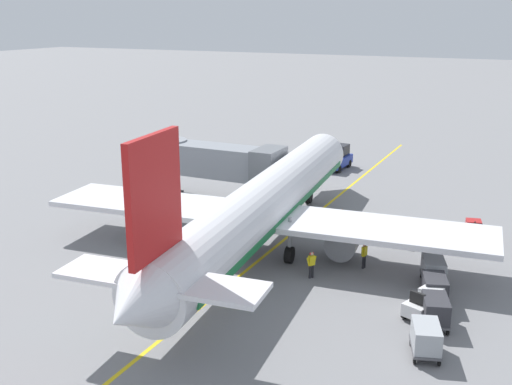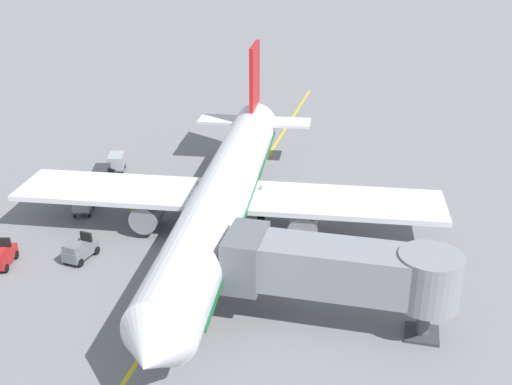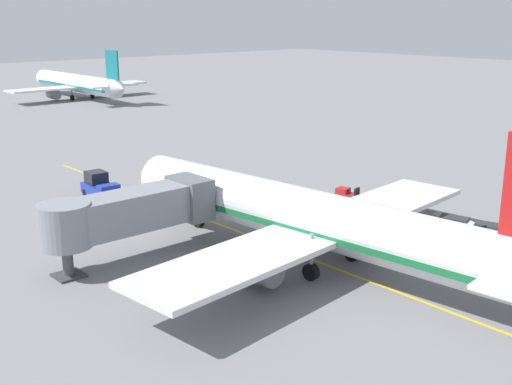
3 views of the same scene
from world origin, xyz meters
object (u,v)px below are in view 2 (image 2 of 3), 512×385
object	(u,v)px
baggage_tug_trailing	(1,256)
baggage_cart_tail_end	(117,161)
jet_bridge	(339,269)
ground_crew_loader	(179,198)
baggage_cart_third_in_train	(102,174)
baggage_cart_second_in_train	(92,187)
baggage_tug_lead	(105,182)
baggage_cart_front	(83,201)
parked_airliner	(225,193)
safety_cone_nose_left	(140,297)
ground_crew_wing_walker	(134,210)
baggage_tug_spare	(80,250)

from	to	relation	value
baggage_tug_trailing	baggage_cart_tail_end	size ratio (longest dim) A/B	0.91
jet_bridge	baggage_tug_trailing	size ratio (longest dim) A/B	4.59
ground_crew_loader	baggage_cart_third_in_train	bearing A→B (deg)	-20.46
baggage_cart_second_in_train	jet_bridge	bearing A→B (deg)	149.57
jet_bridge	baggage_cart_third_in_train	xyz separation A→B (m)	(21.33, -14.90, -2.50)
baggage_tug_lead	baggage_cart_front	distance (m)	4.41
parked_airliner	safety_cone_nose_left	xyz separation A→B (m)	(2.53, 9.34, -2.90)
baggage_tug_lead	baggage_cart_second_in_train	distance (m)	1.81
ground_crew_loader	baggage_tug_trailing	bearing A→B (deg)	52.88
baggage_cart_second_in_train	baggage_cart_third_in_train	bearing A→B (deg)	-79.08
baggage_tug_lead	safety_cone_nose_left	xyz separation A→B (m)	(-9.25, 14.52, -0.42)
safety_cone_nose_left	baggage_tug_lead	bearing A→B (deg)	-57.52
baggage_tug_trailing	ground_crew_loader	bearing A→B (deg)	-127.12
ground_crew_wing_walker	jet_bridge	bearing A→B (deg)	150.29
jet_bridge	parked_airliner	bearing A→B (deg)	-44.93
baggage_tug_lead	baggage_cart_third_in_train	size ratio (longest dim) A/B	0.93
parked_airliner	baggage_cart_front	size ratio (longest dim) A/B	12.57
ground_crew_loader	safety_cone_nose_left	bearing A→B (deg)	99.36
baggage_cart_front	safety_cone_nose_left	distance (m)	13.51
baggage_tug_trailing	ground_crew_wing_walker	world-z (taller)	ground_crew_wing_walker
baggage_tug_trailing	ground_crew_loader	xyz separation A→B (m)	(-8.16, -10.77, 0.24)
parked_airliner	baggage_cart_tail_end	world-z (taller)	parked_airliner
baggage_cart_tail_end	safety_cone_nose_left	size ratio (longest dim) A/B	5.04
baggage_tug_trailing	safety_cone_nose_left	world-z (taller)	baggage_tug_trailing
parked_airliner	baggage_cart_front	distance (m)	11.67
baggage_tug_trailing	baggage_cart_front	size ratio (longest dim) A/B	0.91
baggage_cart_front	baggage_tug_spare	bearing A→B (deg)	116.12
parked_airliner	baggage_cart_third_in_train	size ratio (longest dim) A/B	12.57
baggage_tug_lead	baggage_cart_third_in_train	xyz separation A→B (m)	(0.71, -0.89, 0.24)
parked_airliner	safety_cone_nose_left	world-z (taller)	parked_airliner
baggage_tug_trailing	baggage_cart_third_in_train	size ratio (longest dim) A/B	0.91
baggage_cart_second_in_train	ground_crew_wing_walker	world-z (taller)	ground_crew_wing_walker
baggage_cart_tail_end	parked_airliner	bearing A→B (deg)	143.92
baggage_cart_front	baggage_cart_third_in_train	size ratio (longest dim) A/B	1.00
baggage_tug_lead	ground_crew_loader	bearing A→B (deg)	164.07
parked_airliner	baggage_tug_lead	xyz separation A→B (m)	(11.78, -5.18, -2.47)
baggage_cart_third_in_train	ground_crew_loader	bearing A→B (deg)	159.54
parked_airliner	jet_bridge	bearing A→B (deg)	135.07
safety_cone_nose_left	jet_bridge	bearing A→B (deg)	-177.40
baggage_cart_third_in_train	ground_crew_wing_walker	bearing A→B (deg)	132.98
baggage_cart_front	baggage_tug_lead	bearing A→B (deg)	-85.48
baggage_tug_spare	baggage_cart_second_in_train	xyz separation A→B (m)	(3.72, -9.10, 0.24)
parked_airliner	baggage_cart_tail_end	size ratio (longest dim) A/B	12.57
baggage_tug_lead	baggage_tug_trailing	bearing A→B (deg)	85.70
baggage_cart_second_in_train	safety_cone_nose_left	distance (m)	15.87
baggage_tug_spare	baggage_cart_front	distance (m)	7.24
baggage_tug_lead	baggage_cart_front	xyz separation A→B (m)	(-0.35, 4.39, 0.24)
parked_airliner	baggage_cart_third_in_train	bearing A→B (deg)	-25.95
jet_bridge	baggage_tug_lead	size ratio (longest dim) A/B	4.50
parked_airliner	baggage_cart_tail_end	bearing A→B (deg)	-36.08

